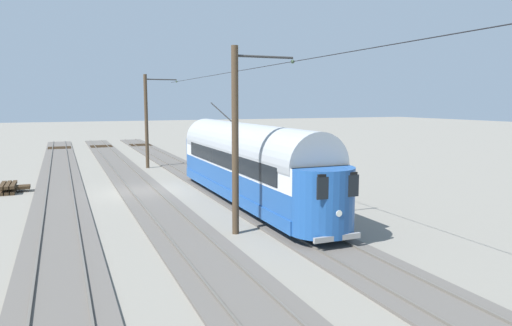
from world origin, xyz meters
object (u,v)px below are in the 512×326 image
(vintage_streetcar, at_px, (247,162))
(switch_stand, at_px, (204,159))
(catenary_pole_foreground, at_px, (147,120))
(catenary_pole_mid_near, at_px, (237,138))
(spare_tie_stack, at_px, (8,188))

(vintage_streetcar, height_order, switch_stand, vintage_streetcar)
(catenary_pole_foreground, bearing_deg, switch_stand, 157.32)
(vintage_streetcar, relative_size, catenary_pole_mid_near, 2.36)
(catenary_pole_foreground, relative_size, catenary_pole_mid_near, 1.00)
(catenary_pole_mid_near, xyz_separation_m, switch_stand, (-4.21, -19.36, -3.28))
(vintage_streetcar, relative_size, catenary_pole_foreground, 2.36)
(vintage_streetcar, distance_m, switch_stand, 14.31)
(spare_tie_stack, bearing_deg, switch_stand, -157.82)
(catenary_pole_foreground, bearing_deg, catenary_pole_mid_near, 90.00)
(switch_stand, height_order, spare_tie_stack, switch_stand)
(vintage_streetcar, height_order, spare_tie_stack, vintage_streetcar)
(catenary_pole_foreground, relative_size, switch_stand, 6.19)
(catenary_pole_foreground, distance_m, spare_tie_stack, 12.75)
(switch_stand, distance_m, spare_tie_stack, 15.00)
(catenary_pole_mid_near, relative_size, spare_tie_stack, 3.18)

